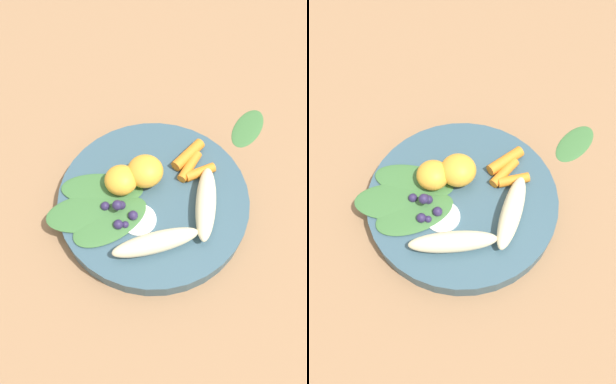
# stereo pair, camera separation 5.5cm
# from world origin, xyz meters

# --- Properties ---
(ground_plane) EXTENTS (2.40, 2.40, 0.00)m
(ground_plane) POSITION_xyz_m (0.00, 0.00, 0.00)
(ground_plane) COLOR #99704C
(bowl) EXTENTS (0.28, 0.28, 0.03)m
(bowl) POSITION_xyz_m (0.00, 0.00, 0.01)
(bowl) COLOR #385666
(bowl) RESTS_ON ground_plane
(banana_peeled_left) EXTENTS (0.12, 0.09, 0.03)m
(banana_peeled_left) POSITION_xyz_m (-0.03, 0.07, 0.04)
(banana_peeled_left) COLOR beige
(banana_peeled_left) RESTS_ON bowl
(banana_peeled_right) EXTENTS (0.11, 0.09, 0.03)m
(banana_peeled_right) POSITION_xyz_m (0.06, 0.05, 0.04)
(banana_peeled_right) COLOR beige
(banana_peeled_right) RESTS_ON bowl
(orange_segment_near) EXTENTS (0.05, 0.05, 0.04)m
(orange_segment_near) POSITION_xyz_m (0.02, -0.05, 0.05)
(orange_segment_near) COLOR #F4A833
(orange_segment_near) RESTS_ON bowl
(orange_segment_far) EXTENTS (0.05, 0.05, 0.04)m
(orange_segment_far) POSITION_xyz_m (-0.02, -0.03, 0.05)
(orange_segment_far) COLOR #F4A833
(orange_segment_far) RESTS_ON bowl
(carrot_front) EXTENTS (0.05, 0.04, 0.01)m
(carrot_front) POSITION_xyz_m (-0.07, 0.03, 0.04)
(carrot_front) COLOR orange
(carrot_front) RESTS_ON bowl
(carrot_mid_left) EXTENTS (0.06, 0.02, 0.01)m
(carrot_mid_left) POSITION_xyz_m (-0.07, 0.01, 0.04)
(carrot_mid_left) COLOR orange
(carrot_mid_left) RESTS_ON bowl
(carrot_mid_right) EXTENTS (0.06, 0.02, 0.02)m
(carrot_mid_right) POSITION_xyz_m (-0.09, -0.00, 0.04)
(carrot_mid_right) COLOR orange
(carrot_mid_right) RESTS_ON bowl
(blueberry_pile) EXTENTS (0.04, 0.05, 0.03)m
(blueberry_pile) POSITION_xyz_m (0.05, -0.02, 0.04)
(blueberry_pile) COLOR #2D234C
(blueberry_pile) RESTS_ON bowl
(coconut_shred_patch) EXTENTS (0.05, 0.05, 0.00)m
(coconut_shred_patch) POSITION_xyz_m (0.04, 0.01, 0.03)
(coconut_shred_patch) COLOR white
(coconut_shred_patch) RESTS_ON bowl
(kale_leaf_left) EXTENTS (0.12, 0.13, 0.01)m
(kale_leaf_left) POSITION_xyz_m (0.04, -0.07, 0.03)
(kale_leaf_left) COLOR #3D7038
(kale_leaf_left) RESTS_ON bowl
(kale_leaf_right) EXTENTS (0.14, 0.13, 0.01)m
(kale_leaf_right) POSITION_xyz_m (0.08, -0.05, 0.03)
(kale_leaf_right) COLOR #3D7038
(kale_leaf_right) RESTS_ON bowl
(kale_leaf_rear) EXTENTS (0.13, 0.09, 0.01)m
(kale_leaf_rear) POSITION_xyz_m (0.07, -0.02, 0.03)
(kale_leaf_rear) COLOR #3D7038
(kale_leaf_rear) RESTS_ON bowl
(kale_leaf_stray) EXTENTS (0.10, 0.06, 0.01)m
(kale_leaf_stray) POSITION_xyz_m (-0.22, 0.03, 0.00)
(kale_leaf_stray) COLOR #3D7038
(kale_leaf_stray) RESTS_ON ground_plane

